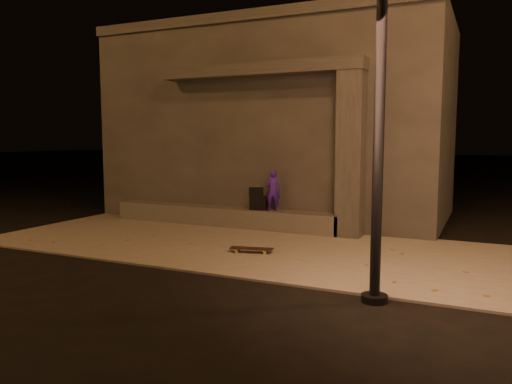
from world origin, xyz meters
The scene contains 9 objects.
ground centered at (0.00, 0.00, 0.00)m, with size 120.00×120.00×0.00m, color black.
sidewalk centered at (0.00, 2.00, 0.02)m, with size 11.00×4.40×0.04m, color slate.
building centered at (-1.00, 6.49, 2.61)m, with size 9.00×5.10×5.22m.
ledge centered at (-1.50, 3.75, 0.27)m, with size 6.00×0.55×0.45m, color #53504B.
column centered at (1.70, 3.75, 1.84)m, with size 0.55×0.55×3.60m, color #353230.
canopy centered at (-0.50, 3.80, 3.78)m, with size 5.00×0.70×0.28m, color #353230.
skateboarder centered at (-0.14, 3.75, 0.98)m, with size 0.36×0.23×0.97m, color #4219A8.
backpack centered at (-0.53, 3.75, 0.68)m, with size 0.45×0.36×0.55m.
skateboard centered at (0.43, 1.38, 0.11)m, with size 0.85×0.39×0.09m.
Camera 1 is at (4.44, -6.98, 2.22)m, focal length 35.00 mm.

